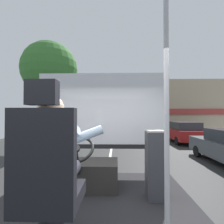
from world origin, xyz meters
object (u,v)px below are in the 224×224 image
fare_box (156,164)px  parked_car_red (184,132)px  steering_console (82,173)px  handrail_pole (167,122)px  driver_seat (48,183)px  bus_driver (53,154)px

fare_box → parked_car_red: fare_box is taller
steering_console → parked_car_red: size_ratio=0.28×
handrail_pole → parked_car_red: handrail_pole is taller
steering_console → parked_car_red: (5.29, 9.60, -0.28)m
driver_seat → fare_box: bearing=43.9°
handrail_pole → parked_car_red: size_ratio=0.55×
bus_driver → steering_console: bus_driver is taller
driver_seat → steering_console: driver_seat is taller
driver_seat → bus_driver: (-0.00, 0.11, 0.20)m
steering_console → fare_box: fare_box is taller
parked_car_red → fare_box: bearing=-113.1°
steering_console → fare_box: bearing=-16.7°
steering_console → handrail_pole: handrail_pole is taller
driver_seat → parked_car_red: 12.16m
driver_seat → handrail_pole: size_ratio=0.64×
driver_seat → handrail_pole: 1.09m
steering_console → handrail_pole: 1.73m
bus_driver → handrail_pole: (0.97, 0.06, 0.27)m
bus_driver → parked_car_red: (5.29, 10.82, -0.85)m
steering_console → bus_driver: bearing=-90.0°
bus_driver → fare_box: 1.44m
driver_seat → parked_car_red: (5.29, 10.94, -0.66)m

